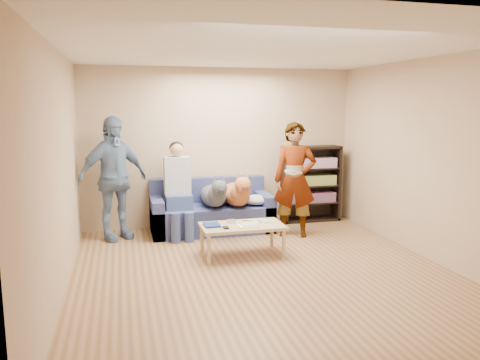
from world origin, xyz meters
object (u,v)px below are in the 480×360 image
object	(u,v)px
person_standing_left	(113,178)
camera_silver	(231,221)
notebook_blue	(212,225)
dog_gray	(214,195)
sofa	(211,213)
person_seated	(178,186)
coffee_table	(242,228)
person_standing_right	(295,180)
bookshelf	(311,182)
dog_tan	(237,193)

from	to	relation	value
person_standing_left	camera_silver	world-z (taller)	person_standing_left
notebook_blue	dog_gray	xyz separation A→B (m)	(0.25, 1.08, 0.19)
sofa	person_seated	size ratio (longest dim) A/B	1.29
coffee_table	person_standing_left	bearing A→B (deg)	143.01
person_standing_right	sofa	size ratio (longest dim) A/B	0.92
camera_silver	bookshelf	world-z (taller)	bookshelf
person_seated	dog_gray	bearing A→B (deg)	-8.85
person_standing_right	coffee_table	xyz separation A→B (m)	(-1.02, -0.74, -0.50)
dog_tan	coffee_table	distance (m)	1.17
notebook_blue	dog_gray	bearing A→B (deg)	77.09
sofa	dog_tan	bearing A→B (deg)	-30.75
person_seated	dog_tan	world-z (taller)	person_seated
bookshelf	camera_silver	bearing A→B (deg)	-140.28
person_standing_right	person_seated	size ratio (longest dim) A/B	1.19
notebook_blue	sofa	distance (m)	1.32
person_standing_left	coffee_table	size ratio (longest dim) A/B	1.68
notebook_blue	bookshelf	world-z (taller)	bookshelf
sofa	camera_silver	bearing A→B (deg)	-87.92
person_standing_right	camera_silver	size ratio (longest dim) A/B	15.87
dog_gray	coffee_table	bearing A→B (deg)	-82.38
sofa	dog_gray	xyz separation A→B (m)	(0.01, -0.21, 0.34)
person_standing_left	bookshelf	xyz separation A→B (m)	(3.29, 0.33, -0.24)
sofa	person_seated	world-z (taller)	person_seated
notebook_blue	person_seated	distance (m)	1.25
notebook_blue	dog_gray	size ratio (longest dim) A/B	0.21
person_seated	coffee_table	size ratio (longest dim) A/B	1.34
coffee_table	person_seated	bearing A→B (deg)	119.72
camera_silver	person_standing_right	bearing A→B (deg)	28.41
notebook_blue	camera_silver	xyz separation A→B (m)	(0.28, 0.07, 0.01)
person_standing_right	camera_silver	xyz separation A→B (m)	(-1.14, -0.62, -0.43)
camera_silver	bookshelf	xyz separation A→B (m)	(1.76, 1.46, 0.23)
person_standing_left	notebook_blue	world-z (taller)	person_standing_left
person_standing_right	bookshelf	xyz separation A→B (m)	(0.62, 0.84, -0.19)
bookshelf	coffee_table	bearing A→B (deg)	-136.01
camera_silver	person_seated	distance (m)	1.28
person_standing_right	person_standing_left	distance (m)	2.72
person_seated	dog_tan	bearing A→B (deg)	-6.03
person_standing_left	notebook_blue	bearing A→B (deg)	-71.32
dog_gray	coffee_table	world-z (taller)	dog_gray
person_standing_left	dog_tan	bearing A→B (deg)	-31.43
dog_gray	coffee_table	distance (m)	1.17
camera_silver	coffee_table	distance (m)	0.18
dog_gray	dog_tan	bearing A→B (deg)	-1.74
person_standing_right	person_standing_left	size ratio (longest dim) A/B	0.95
notebook_blue	dog_gray	distance (m)	1.13
coffee_table	dog_tan	bearing A→B (deg)	79.44
dog_gray	sofa	bearing A→B (deg)	93.45
dog_gray	camera_silver	bearing A→B (deg)	-88.21
notebook_blue	dog_gray	world-z (taller)	dog_gray
person_standing_right	coffee_table	size ratio (longest dim) A/B	1.59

